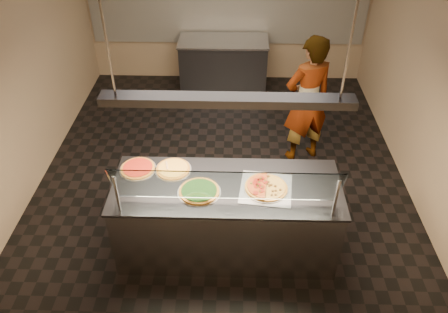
{
  "coord_description": "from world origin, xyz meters",
  "views": [
    {
      "loc": [
        0.16,
        -4.67,
        3.93
      ],
      "look_at": [
        0.05,
        -0.88,
        1.02
      ],
      "focal_mm": 35.0,
      "sensor_mm": 36.0,
      "label": 1
    }
  ],
  "objects_px": {
    "perforated_tray": "(266,188)",
    "prep_table": "(223,65)",
    "half_pizza_sausage": "(276,187)",
    "pizza_spatula": "(171,168)",
    "pizza_tomato": "(138,168)",
    "sneeze_guard": "(226,186)",
    "pizza_spinach": "(199,191)",
    "half_pizza_pepperoni": "(256,186)",
    "pizza_cheese": "(173,169)",
    "heat_lamp_housing": "(227,100)",
    "serving_counter": "(227,217)",
    "worker": "(307,101)"
  },
  "relations": [
    {
      "from": "half_pizza_pepperoni",
      "to": "pizza_spinach",
      "type": "height_order",
      "value": "half_pizza_pepperoni"
    },
    {
      "from": "pizza_cheese",
      "to": "pizza_tomato",
      "type": "height_order",
      "value": "same"
    },
    {
      "from": "perforated_tray",
      "to": "prep_table",
      "type": "height_order",
      "value": "perforated_tray"
    },
    {
      "from": "pizza_tomato",
      "to": "perforated_tray",
      "type": "bearing_deg",
      "value": -11.62
    },
    {
      "from": "perforated_tray",
      "to": "worker",
      "type": "relative_size",
      "value": 0.31
    },
    {
      "from": "pizza_spatula",
      "to": "prep_table",
      "type": "bearing_deg",
      "value": 82.58
    },
    {
      "from": "pizza_tomato",
      "to": "prep_table",
      "type": "xyz_separation_m",
      "value": [
        0.82,
        3.56,
        -0.48
      ]
    },
    {
      "from": "serving_counter",
      "to": "heat_lamp_housing",
      "type": "height_order",
      "value": "heat_lamp_housing"
    },
    {
      "from": "pizza_tomato",
      "to": "prep_table",
      "type": "bearing_deg",
      "value": 76.97
    },
    {
      "from": "half_pizza_pepperoni",
      "to": "pizza_spinach",
      "type": "xyz_separation_m",
      "value": [
        -0.58,
        -0.07,
        -0.02
      ]
    },
    {
      "from": "half_pizza_pepperoni",
      "to": "pizza_spinach",
      "type": "bearing_deg",
      "value": -173.21
    },
    {
      "from": "half_pizza_sausage",
      "to": "pizza_spatula",
      "type": "relative_size",
      "value": 2.01
    },
    {
      "from": "pizza_spatula",
      "to": "prep_table",
      "type": "distance_m",
      "value": 3.63
    },
    {
      "from": "serving_counter",
      "to": "pizza_cheese",
      "type": "xyz_separation_m",
      "value": [
        -0.59,
        0.25,
        0.48
      ]
    },
    {
      "from": "half_pizza_sausage",
      "to": "pizza_spatula",
      "type": "xyz_separation_m",
      "value": [
        -1.12,
        0.28,
        0.0
      ]
    },
    {
      "from": "pizza_cheese",
      "to": "prep_table",
      "type": "distance_m",
      "value": 3.62
    },
    {
      "from": "serving_counter",
      "to": "perforated_tray",
      "type": "distance_m",
      "value": 0.62
    },
    {
      "from": "pizza_spinach",
      "to": "prep_table",
      "type": "xyz_separation_m",
      "value": [
        0.13,
        3.92,
        -0.48
      ]
    },
    {
      "from": "half_pizza_pepperoni",
      "to": "pizza_cheese",
      "type": "xyz_separation_m",
      "value": [
        -0.89,
        0.28,
        -0.02
      ]
    },
    {
      "from": "pizza_cheese",
      "to": "heat_lamp_housing",
      "type": "relative_size",
      "value": 0.17
    },
    {
      "from": "sneeze_guard",
      "to": "pizza_tomato",
      "type": "height_order",
      "value": "sneeze_guard"
    },
    {
      "from": "half_pizza_sausage",
      "to": "pizza_tomato",
      "type": "height_order",
      "value": "half_pizza_sausage"
    },
    {
      "from": "prep_table",
      "to": "heat_lamp_housing",
      "type": "height_order",
      "value": "heat_lamp_housing"
    },
    {
      "from": "serving_counter",
      "to": "pizza_spinach",
      "type": "distance_m",
      "value": 0.57
    },
    {
      "from": "pizza_cheese",
      "to": "pizza_tomato",
      "type": "xyz_separation_m",
      "value": [
        -0.38,
        -0.0,
        0.0
      ]
    },
    {
      "from": "prep_table",
      "to": "worker",
      "type": "height_order",
      "value": "worker"
    },
    {
      "from": "pizza_spatula",
      "to": "sneeze_guard",
      "type": "bearing_deg",
      "value": -43.6
    },
    {
      "from": "sneeze_guard",
      "to": "half_pizza_sausage",
      "type": "distance_m",
      "value": 0.65
    },
    {
      "from": "perforated_tray",
      "to": "half_pizza_pepperoni",
      "type": "distance_m",
      "value": 0.11
    },
    {
      "from": "pizza_spinach",
      "to": "worker",
      "type": "distance_m",
      "value": 2.29
    },
    {
      "from": "perforated_tray",
      "to": "prep_table",
      "type": "xyz_separation_m",
      "value": [
        -0.55,
        3.85,
        -0.47
      ]
    },
    {
      "from": "sneeze_guard",
      "to": "pizza_spinach",
      "type": "relative_size",
      "value": 4.83
    },
    {
      "from": "sneeze_guard",
      "to": "worker",
      "type": "xyz_separation_m",
      "value": [
        1.05,
        2.11,
        -0.3
      ]
    },
    {
      "from": "sneeze_guard",
      "to": "pizza_spinach",
      "type": "bearing_deg",
      "value": 139.43
    },
    {
      "from": "perforated_tray",
      "to": "worker",
      "type": "bearing_deg",
      "value": 70.32
    },
    {
      "from": "prep_table",
      "to": "sneeze_guard",
      "type": "bearing_deg",
      "value": -87.96
    },
    {
      "from": "pizza_spinach",
      "to": "pizza_cheese",
      "type": "height_order",
      "value": "pizza_spinach"
    },
    {
      "from": "serving_counter",
      "to": "half_pizza_sausage",
      "type": "relative_size",
      "value": 5.26
    },
    {
      "from": "sneeze_guard",
      "to": "half_pizza_sausage",
      "type": "height_order",
      "value": "sneeze_guard"
    },
    {
      "from": "pizza_cheese",
      "to": "heat_lamp_housing",
      "type": "bearing_deg",
      "value": -22.82
    },
    {
      "from": "worker",
      "to": "pizza_spinach",
      "type": "bearing_deg",
      "value": 32.59
    },
    {
      "from": "heat_lamp_housing",
      "to": "half_pizza_pepperoni",
      "type": "bearing_deg",
      "value": -6.79
    },
    {
      "from": "pizza_cheese",
      "to": "prep_table",
      "type": "height_order",
      "value": "pizza_cheese"
    },
    {
      "from": "half_pizza_pepperoni",
      "to": "serving_counter",
      "type": "bearing_deg",
      "value": 173.21
    },
    {
      "from": "half_pizza_pepperoni",
      "to": "half_pizza_sausage",
      "type": "relative_size",
      "value": 1.0
    },
    {
      "from": "half_pizza_sausage",
      "to": "pizza_spatula",
      "type": "height_order",
      "value": "half_pizza_sausage"
    },
    {
      "from": "pizza_spatula",
      "to": "heat_lamp_housing",
      "type": "height_order",
      "value": "heat_lamp_housing"
    },
    {
      "from": "perforated_tray",
      "to": "pizza_tomato",
      "type": "bearing_deg",
      "value": 168.38
    },
    {
      "from": "prep_table",
      "to": "half_pizza_pepperoni",
      "type": "bearing_deg",
      "value": -83.35
    },
    {
      "from": "perforated_tray",
      "to": "pizza_spatula",
      "type": "distance_m",
      "value": 1.05
    }
  ]
}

